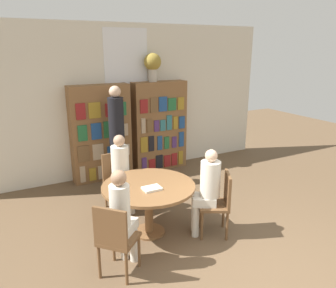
{
  "coord_description": "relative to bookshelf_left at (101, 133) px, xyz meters",
  "views": [
    {
      "loc": [
        -2.38,
        -2.29,
        2.55
      ],
      "look_at": [
        -0.01,
        2.16,
        1.05
      ],
      "focal_mm": 35.0,
      "sensor_mm": 36.0,
      "label": 1
    }
  ],
  "objects": [
    {
      "name": "ground_plane",
      "position": [
        0.64,
        -3.76,
        -0.93
      ],
      "size": [
        16.0,
        16.0,
        0.0
      ],
      "primitive_type": "plane",
      "color": "brown"
    },
    {
      "name": "wall_back",
      "position": [
        0.64,
        0.19,
        0.57
      ],
      "size": [
        6.4,
        0.07,
        3.0
      ],
      "color": "beige",
      "rests_on": "ground_plane"
    },
    {
      "name": "bookshelf_left",
      "position": [
        0.0,
        0.0,
        0.0
      ],
      "size": [
        1.16,
        0.34,
        1.87
      ],
      "color": "brown",
      "rests_on": "ground_plane"
    },
    {
      "name": "bookshelf_right",
      "position": [
        1.28,
        -0.0,
        -0.0
      ],
      "size": [
        1.16,
        0.34,
        1.87
      ],
      "color": "brown",
      "rests_on": "ground_plane"
    },
    {
      "name": "flower_vase",
      "position": [
        1.13,
        0.0,
        1.29
      ],
      "size": [
        0.34,
        0.34,
        0.56
      ],
      "color": "#B7AD9E",
      "rests_on": "bookshelf_right"
    },
    {
      "name": "reading_table",
      "position": [
        -0.04,
        -2.28,
        -0.31
      ],
      "size": [
        1.28,
        1.28,
        0.74
      ],
      "color": "brown",
      "rests_on": "ground_plane"
    },
    {
      "name": "chair_near_camera",
      "position": [
        -0.75,
        -2.94,
        -0.42
      ],
      "size": [
        0.57,
        0.57,
        0.91
      ],
      "rotation": [
        0.0,
        0.0,
        -0.82
      ],
      "color": "brown",
      "rests_on": "ground_plane"
    },
    {
      "name": "chair_left_side",
      "position": [
        -0.15,
        -1.31,
        -0.42
      ],
      "size": [
        0.44,
        0.44,
        0.91
      ],
      "rotation": [
        0.0,
        0.0,
        -3.02
      ],
      "color": "brown",
      "rests_on": "ground_plane"
    },
    {
      "name": "chair_far_side",
      "position": [
        0.82,
        -2.75,
        -0.42
      ],
      "size": [
        0.54,
        0.54,
        0.91
      ],
      "rotation": [
        0.0,
        0.0,
        1.06
      ],
      "color": "brown",
      "rests_on": "ground_plane"
    },
    {
      "name": "seated_reader_left",
      "position": [
        -0.13,
        -1.48,
        -0.21
      ],
      "size": [
        0.31,
        0.39,
        1.26
      ],
      "rotation": [
        0.0,
        0.0,
        -3.02
      ],
      "color": "silver",
      "rests_on": "ground_plane"
    },
    {
      "name": "seated_reader_right",
      "position": [
        0.66,
        -2.67,
        -0.22
      ],
      "size": [
        0.41,
        0.39,
        1.25
      ],
      "rotation": [
        0.0,
        0.0,
        1.06
      ],
      "color": "silver",
      "rests_on": "ground_plane"
    },
    {
      "name": "seated_reader_back",
      "position": [
        -0.62,
        -2.82,
        -0.23
      ],
      "size": [
        0.39,
        0.39,
        1.26
      ],
      "rotation": [
        0.0,
        0.0,
        -0.82
      ],
      "color": "silver",
      "rests_on": "ground_plane"
    },
    {
      "name": "librarian_standing",
      "position": [
        0.15,
        -0.5,
        0.23
      ],
      "size": [
        0.28,
        0.55,
        1.9
      ],
      "color": "black",
      "rests_on": "ground_plane"
    },
    {
      "name": "open_book_on_table",
      "position": [
        -0.06,
        -2.44,
        -0.18
      ],
      "size": [
        0.24,
        0.18,
        0.03
      ],
      "color": "silver",
      "rests_on": "reading_table"
    }
  ]
}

